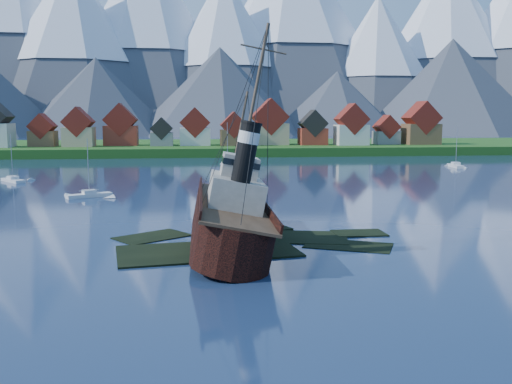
{
  "coord_description": "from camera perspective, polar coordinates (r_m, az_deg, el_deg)",
  "views": [
    {
      "loc": [
        -4.89,
        -58.72,
        13.69
      ],
      "look_at": [
        2.92,
        6.0,
        5.0
      ],
      "focal_mm": 40.0,
      "sensor_mm": 36.0,
      "label": 1
    }
  ],
  "objects": [
    {
      "name": "mountains",
      "position": [
        545.27,
        -6.63,
        15.52
      ],
      "size": [
        965.0,
        340.0,
        205.0
      ],
      "color": "#2D333D",
      "rests_on": "ground"
    },
    {
      "name": "town",
      "position": [
        212.83,
        -14.59,
        6.09
      ],
      "size": [
        250.96,
        16.69,
        17.3
      ],
      "color": "maroon",
      "rests_on": "ground"
    },
    {
      "name": "sailboat_c",
      "position": [
        130.0,
        -23.13,
        1.04
      ],
      "size": [
        6.49,
        7.56,
        10.33
      ],
      "rotation": [
        0.0,
        0.0,
        0.66
      ],
      "color": "silver",
      "rests_on": "ground"
    },
    {
      "name": "sailboat_f",
      "position": [
        100.91,
        -16.33,
        -0.37
      ],
      "size": [
        7.59,
        5.12,
        10.44
      ],
      "rotation": [
        0.0,
        0.0,
        -1.1
      ],
      "color": "silver",
      "rests_on": "ground"
    },
    {
      "name": "sailboat_e",
      "position": [
        160.2,
        -2.87,
        2.78
      ],
      "size": [
        3.75,
        10.99,
        12.5
      ],
      "rotation": [
        0.0,
        0.0,
        -0.1
      ],
      "color": "silver",
      "rests_on": "ground"
    },
    {
      "name": "seawall",
      "position": [
        191.27,
        -5.41,
        3.46
      ],
      "size": [
        600.0,
        2.5,
        2.0
      ],
      "primitive_type": "cube",
      "color": "#3F3D38",
      "rests_on": "ground"
    },
    {
      "name": "ground",
      "position": [
        60.49,
        -2.07,
        -5.49
      ],
      "size": [
        1400.0,
        1400.0,
        0.0
      ],
      "primitive_type": "plane",
      "color": "#1C2D4E",
      "rests_on": "ground"
    },
    {
      "name": "tugboat_wreck",
      "position": [
        61.65,
        -3.31,
        -2.35
      ],
      "size": [
        7.13,
        30.74,
        24.36
      ],
      "rotation": [
        0.0,
        0.19,
        -0.02
      ],
      "color": "black",
      "rests_on": "ground"
    },
    {
      "name": "sailboat_d",
      "position": [
        163.11,
        19.34,
        2.44
      ],
      "size": [
        3.24,
        8.68,
        11.56
      ],
      "rotation": [
        0.0,
        0.0,
        -0.13
      ],
      "color": "silver",
      "rests_on": "ground"
    },
    {
      "name": "shore_bank",
      "position": [
        229.18,
        -5.66,
        4.13
      ],
      "size": [
        600.0,
        80.0,
        3.2
      ],
      "primitive_type": "cube",
      "color": "#214D16",
      "rests_on": "ground"
    },
    {
      "name": "shoal",
      "position": [
        62.82,
        -0.62,
        -5.32
      ],
      "size": [
        31.71,
        21.24,
        1.14
      ],
      "color": "black",
      "rests_on": "ground"
    }
  ]
}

